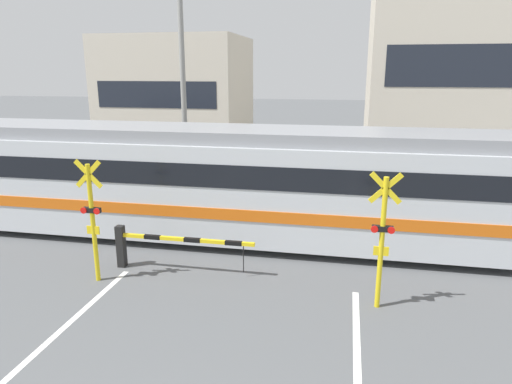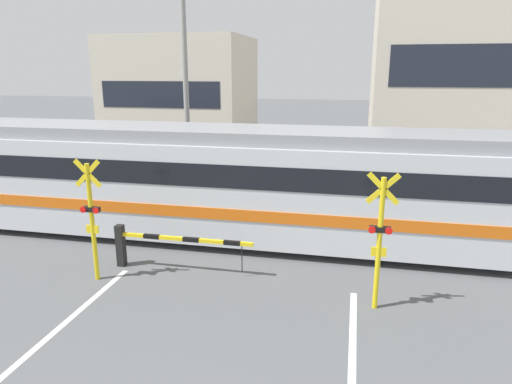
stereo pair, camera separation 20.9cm
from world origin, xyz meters
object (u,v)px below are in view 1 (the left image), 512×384
(crossing_barrier_far, at_px, (336,198))
(pedestrian, at_px, (313,170))
(crossing_signal_left, at_px, (92,216))
(crossing_signal_right, at_px, (382,235))
(crossing_barrier_near, at_px, (153,243))
(commuter_train, at_px, (170,178))

(crossing_barrier_far, xyz_separation_m, pedestrian, (-1.03, 2.99, 0.32))
(crossing_signal_left, xyz_separation_m, crossing_signal_right, (6.70, 0.00, 0.00))
(crossing_barrier_near, height_order, crossing_barrier_far, same)
(commuter_train, xyz_separation_m, crossing_barrier_near, (0.52, -2.60, -1.10))
(crossing_barrier_far, bearing_deg, pedestrian, 108.99)
(commuter_train, distance_m, crossing_signal_right, 7.03)
(crossing_barrier_near, height_order, crossing_signal_right, crossing_signal_right)
(crossing_barrier_near, distance_m, crossing_signal_left, 1.70)
(crossing_barrier_far, bearing_deg, crossing_barrier_near, -130.53)
(commuter_train, bearing_deg, pedestrian, 54.79)
(crossing_barrier_near, relative_size, crossing_barrier_far, 1.00)
(commuter_train, bearing_deg, crossing_signal_left, -99.61)
(crossing_barrier_far, distance_m, pedestrian, 3.18)
(crossing_signal_left, xyz_separation_m, pedestrian, (4.56, 9.10, -0.63))
(crossing_barrier_far, distance_m, crossing_signal_right, 6.29)
(crossing_barrier_far, bearing_deg, crossing_signal_left, -132.41)
(crossing_signal_left, bearing_deg, crossing_barrier_near, 38.43)
(crossing_barrier_near, bearing_deg, crossing_signal_left, -141.57)
(crossing_signal_right, bearing_deg, crossing_signal_left, 180.00)
(commuter_train, distance_m, crossing_barrier_near, 2.87)
(commuter_train, bearing_deg, crossing_signal_right, -29.66)
(commuter_train, bearing_deg, crossing_barrier_far, 27.84)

